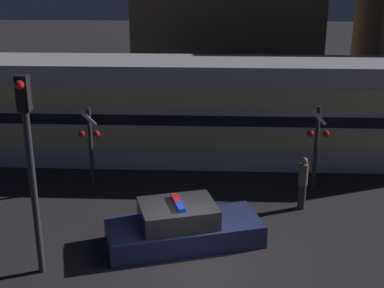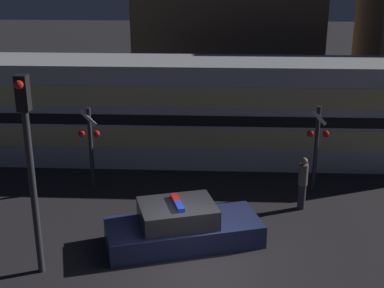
{
  "view_description": "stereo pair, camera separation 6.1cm",
  "coord_description": "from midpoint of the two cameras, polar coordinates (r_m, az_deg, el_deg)",
  "views": [
    {
      "loc": [
        0.48,
        -12.97,
        8.16
      ],
      "look_at": [
        -0.34,
        4.83,
        1.89
      ],
      "focal_mm": 50.0,
      "sensor_mm": 36.0,
      "label": 1
    },
    {
      "loc": [
        0.54,
        -12.97,
        8.16
      ],
      "look_at": [
        -0.34,
        4.83,
        1.89
      ],
      "focal_mm": 50.0,
      "sensor_mm": 36.0,
      "label": 2
    }
  ],
  "objects": [
    {
      "name": "traffic_light_corner",
      "position": [
        14.16,
        -17.02,
        -1.32
      ],
      "size": [
        0.3,
        0.46,
        5.47
      ],
      "color": "#2D2D33",
      "rests_on": "ground_plane"
    },
    {
      "name": "building_left",
      "position": [
        31.42,
        3.58,
        11.2
      ],
      "size": [
        10.09,
        6.63,
        7.42
      ],
      "color": "brown",
      "rests_on": "ground_plane"
    },
    {
      "name": "crossing_signal_near",
      "position": [
        19.66,
        13.05,
        0.02
      ],
      "size": [
        0.79,
        0.35,
        3.19
      ],
      "color": "#2D2D33",
      "rests_on": "ground_plane"
    },
    {
      "name": "pedestrian",
      "position": [
        18.43,
        11.63,
        -4.05
      ],
      "size": [
        0.31,
        0.31,
        1.86
      ],
      "color": "#2D2833",
      "rests_on": "ground_plane"
    },
    {
      "name": "crossing_signal_far",
      "position": [
        19.77,
        -10.89,
        0.08
      ],
      "size": [
        0.79,
        0.35,
        3.06
      ],
      "color": "#2D2D33",
      "rests_on": "ground_plane"
    },
    {
      "name": "police_car",
      "position": [
        16.13,
        -1.14,
        -8.87
      ],
      "size": [
        4.93,
        3.12,
        1.42
      ],
      "rotation": [
        0.0,
        0.0,
        0.29
      ],
      "color": "navy",
      "rests_on": "ground_plane"
    },
    {
      "name": "train",
      "position": [
        22.27,
        0.53,
        3.59
      ],
      "size": [
        20.74,
        3.0,
        4.2
      ],
      "color": "silver",
      "rests_on": "ground_plane"
    },
    {
      "name": "ground_plane",
      "position": [
        15.33,
        0.34,
        -12.77
      ],
      "size": [
        120.0,
        120.0,
        0.0
      ],
      "primitive_type": "plane",
      "color": "#262326"
    }
  ]
}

